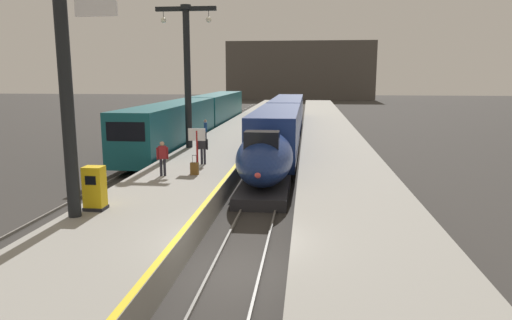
{
  "coord_description": "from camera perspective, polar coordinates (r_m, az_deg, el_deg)",
  "views": [
    {
      "loc": [
        2.07,
        -13.1,
        5.87
      ],
      "look_at": [
        -0.4,
        9.14,
        1.8
      ],
      "focal_mm": 32.72,
      "sensor_mm": 36.0,
      "label": 1
    }
  ],
  "objects": [
    {
      "name": "rail_main_right",
      "position": [
        41.04,
        4.42,
        2.14
      ],
      "size": [
        0.08,
        110.0,
        0.12
      ],
      "primitive_type": "cube",
      "color": "slate",
      "rests_on": "ground"
    },
    {
      "name": "terminus_back_wall",
      "position": [
        115.12,
        5.39,
        10.83
      ],
      "size": [
        36.0,
        2.0,
        14.0
      ],
      "primitive_type": "cube",
      "color": "#4C4742",
      "rests_on": "ground"
    },
    {
      "name": "platform_left_safety_stripe",
      "position": [
        38.35,
        0.53,
        3.1
      ],
      "size": [
        0.2,
        107.8,
        0.01
      ],
      "primitive_type": "cube",
      "color": "yellow",
      "rests_on": "platform_left"
    },
    {
      "name": "station_column_near",
      "position": [
        16.78,
        -22.27,
        11.44
      ],
      "size": [
        4.0,
        0.68,
        8.73
      ],
      "color": "black",
      "rests_on": "platform_left"
    },
    {
      "name": "rail_secondary_right",
      "position": [
        42.08,
        -6.68,
        2.31
      ],
      "size": [
        0.08,
        110.0,
        0.12
      ],
      "primitive_type": "cube",
      "color": "slate",
      "rests_on": "ground"
    },
    {
      "name": "regional_train_adjacent",
      "position": [
        44.55,
        -6.92,
        5.42
      ],
      "size": [
        2.85,
        36.6,
        3.8
      ],
      "color": "#145660",
      "rests_on": "ground"
    },
    {
      "name": "rolling_suitcase",
      "position": [
        23.12,
        -7.52,
        -1.04
      ],
      "size": [
        0.4,
        0.22,
        0.98
      ],
      "color": "brown",
      "rests_on": "platform_left"
    },
    {
      "name": "passenger_far_waiting",
      "position": [
        25.67,
        -6.5,
        1.66
      ],
      "size": [
        0.57,
        0.26,
        1.69
      ],
      "color": "#23232D",
      "rests_on": "platform_left"
    },
    {
      "name": "platform_left",
      "position": [
        38.71,
        -2.83,
        2.36
      ],
      "size": [
        4.8,
        110.0,
        1.05
      ],
      "primitive_type": "cube",
      "color": "gray",
      "rests_on": "ground"
    },
    {
      "name": "ground_plane",
      "position": [
        14.51,
        -2.48,
        -13.58
      ],
      "size": [
        260.0,
        260.0,
        0.0
      ],
      "primitive_type": "plane",
      "color": "#33302D"
    },
    {
      "name": "highspeed_train_main",
      "position": [
        38.12,
        3.19,
        4.36
      ],
      "size": [
        2.92,
        38.21,
        3.6
      ],
      "color": "navy",
      "rests_on": "ground"
    },
    {
      "name": "passenger_near_edge",
      "position": [
        22.99,
        -11.36,
        0.51
      ],
      "size": [
        0.53,
        0.35,
        1.69
      ],
      "color": "#23232D",
      "rests_on": "platform_left"
    },
    {
      "name": "platform_right",
      "position": [
        38.28,
        9.24,
        2.15
      ],
      "size": [
        4.8,
        110.0,
        1.05
      ],
      "primitive_type": "cube",
      "color": "gray",
      "rests_on": "ground"
    },
    {
      "name": "passenger_mid_platform",
      "position": [
        33.87,
        -6.19,
        3.76
      ],
      "size": [
        0.31,
        0.55,
        1.69
      ],
      "color": "#23232D",
      "rests_on": "platform_left"
    },
    {
      "name": "rail_main_left",
      "position": [
        41.11,
        2.33,
        2.18
      ],
      "size": [
        0.08,
        110.0,
        0.12
      ],
      "primitive_type": "cube",
      "color": "slate",
      "rests_on": "ground"
    },
    {
      "name": "departure_info_board",
      "position": [
        24.38,
        -7.23,
        2.41
      ],
      "size": [
        0.9,
        0.1,
        2.12
      ],
      "color": "maroon",
      "rests_on": "platform_left"
    },
    {
      "name": "ticket_machine_yellow",
      "position": [
        17.89,
        -19.11,
        -3.46
      ],
      "size": [
        0.76,
        0.62,
        1.6
      ],
      "color": "yellow",
      "rests_on": "platform_left"
    },
    {
      "name": "rail_secondary_left",
      "position": [
        42.44,
        -8.65,
        2.33
      ],
      "size": [
        0.08,
        110.0,
        0.12
      ],
      "primitive_type": "cube",
      "color": "slate",
      "rests_on": "ground"
    },
    {
      "name": "station_column_mid",
      "position": [
        31.68,
        -8.41,
        11.59
      ],
      "size": [
        4.0,
        0.68,
        9.31
      ],
      "color": "black",
      "rests_on": "platform_left"
    }
  ]
}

